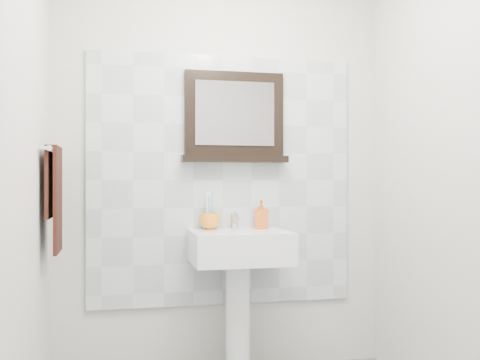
% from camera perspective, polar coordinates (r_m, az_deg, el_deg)
% --- Properties ---
extents(back_wall, '(2.00, 0.01, 2.50)m').
position_cam_1_polar(back_wall, '(3.41, -1.82, 1.68)').
color(back_wall, beige).
rests_on(back_wall, ground).
extents(front_wall, '(2.00, 0.01, 2.50)m').
position_cam_1_polar(front_wall, '(1.31, 16.41, 4.36)').
color(front_wall, beige).
rests_on(front_wall, ground).
extents(left_wall, '(0.01, 2.20, 2.50)m').
position_cam_1_polar(left_wall, '(2.28, -21.79, 2.51)').
color(left_wall, beige).
rests_on(left_wall, ground).
extents(splashback, '(1.60, 0.02, 1.50)m').
position_cam_1_polar(splashback, '(3.39, -1.78, 0.00)').
color(splashback, '#B5BFC4').
rests_on(splashback, back_wall).
extents(pedestal_sink, '(0.55, 0.44, 0.96)m').
position_cam_1_polar(pedestal_sink, '(3.23, -0.06, -8.43)').
color(pedestal_sink, white).
rests_on(pedestal_sink, ground).
extents(toothbrush_cup, '(0.14, 0.14, 0.09)m').
position_cam_1_polar(toothbrush_cup, '(3.31, -3.09, -4.20)').
color(toothbrush_cup, orange).
rests_on(toothbrush_cup, pedestal_sink).
extents(toothbrushes, '(0.05, 0.04, 0.21)m').
position_cam_1_polar(toothbrushes, '(3.31, -3.15, -2.89)').
color(toothbrushes, white).
rests_on(toothbrushes, toothbrush_cup).
extents(soap_dispenser, '(0.09, 0.09, 0.17)m').
position_cam_1_polar(soap_dispenser, '(3.36, 2.17, -3.49)').
color(soap_dispenser, red).
rests_on(soap_dispenser, pedestal_sink).
extents(framed_mirror, '(0.64, 0.11, 0.55)m').
position_cam_1_polar(framed_mirror, '(3.40, -0.59, 6.16)').
color(framed_mirror, black).
rests_on(framed_mirror, back_wall).
extents(towel_bar, '(0.07, 0.40, 0.03)m').
position_cam_1_polar(towel_bar, '(3.05, -18.46, 2.90)').
color(towel_bar, silver).
rests_on(towel_bar, left_wall).
extents(hand_towel, '(0.06, 0.30, 0.55)m').
position_cam_1_polar(hand_towel, '(3.05, -18.33, -1.05)').
color(hand_towel, black).
rests_on(hand_towel, towel_bar).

